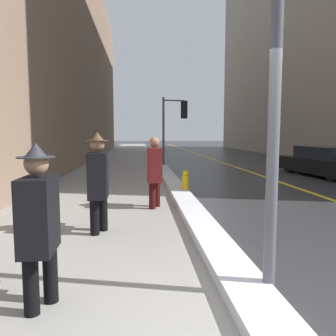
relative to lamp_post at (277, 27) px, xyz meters
The scene contains 12 objects.
sidewalk_slab 14.41m from the lamp_post, 99.73° to the left, with size 4.00×80.00×0.01m.
road_centre_stripe 14.66m from the lamp_post, 75.51° to the left, with size 0.16×80.00×0.00m.
snow_bank_curb 5.98m from the lamp_post, 92.56° to the left, with size 0.51×15.45×0.16m.
building_facade_left 20.73m from the lamp_post, 111.31° to the left, with size 6.00×36.00×13.37m.
building_facade_right 25.89m from the lamp_post, 58.97° to the left, with size 6.00×36.00×22.41m.
lamp_post is the anchor object (origin of this frame).
traffic_light_near 13.74m from the lamp_post, 87.59° to the left, with size 1.30×0.45×3.54m.
pedestrian_nearside 2.93m from the lamp_post, behind, with size 0.34×0.71×1.61m.
pedestrian_in_fedora 3.59m from the lamp_post, 130.29° to the left, with size 0.37×0.74×1.72m.
pedestrian_trailing 4.68m from the lamp_post, 103.26° to the left, with size 0.32×0.53×1.63m.
parked_car_black 11.40m from the lamp_post, 56.28° to the left, with size 2.21×4.90×1.19m.
fire_hydrant 6.20m from the lamp_post, 90.68° to the left, with size 0.20×0.20×0.70m.
Camera 1 is at (-0.93, -2.11, 1.68)m, focal length 35.00 mm.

